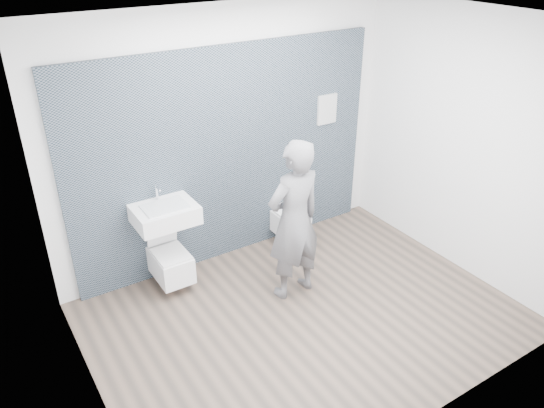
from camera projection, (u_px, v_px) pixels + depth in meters
ground at (304, 317)px, 5.25m from camera, size 4.00×4.00×0.00m
room_shell at (310, 154)px, 4.44m from camera, size 4.00×4.00×4.00m
tile_wall at (233, 249)px, 6.35m from camera, size 3.60×0.06×2.40m
washbasin at (165, 214)px, 5.32m from camera, size 0.62×0.47×0.47m
toilet_square at (171, 263)px, 5.59m from camera, size 0.35×0.50×0.67m
toilet_rounded at (293, 225)px, 6.31m from camera, size 0.32×0.54×0.29m
info_placard at (321, 222)px, 6.93m from camera, size 0.26×0.03×0.35m
visitor at (294, 221)px, 5.23m from camera, size 0.65×0.45×1.71m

